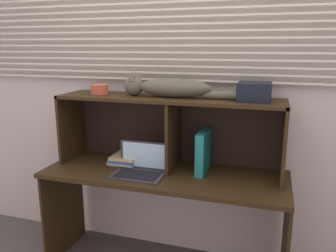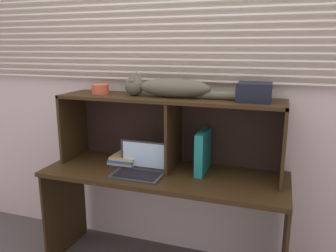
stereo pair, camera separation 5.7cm
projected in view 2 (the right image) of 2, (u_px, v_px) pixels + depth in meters
name	position (u px, v px, depth m)	size (l,w,h in m)	color
back_panel_with_blinds	(178.00, 90.00, 2.45)	(4.40, 0.08, 2.50)	beige
desk	(163.00, 191.00, 2.30)	(1.64, 0.57, 0.75)	black
hutch_shelf_unit	(170.00, 118.00, 2.31)	(1.53, 0.36, 0.50)	black
cat	(168.00, 88.00, 2.23)	(0.85, 0.15, 0.16)	#50503C
laptop	(140.00, 168.00, 2.24)	(0.34, 0.23, 0.20)	#2F2F2F
binder_upright	(203.00, 152.00, 2.25)	(0.06, 0.27, 0.28)	#1A7C6F
book_stack	(128.00, 158.00, 2.45)	(0.20, 0.27, 0.07)	#414E78
small_basket	(100.00, 89.00, 2.40)	(0.12, 0.12, 0.07)	#C05335
storage_box	(254.00, 92.00, 2.06)	(0.20, 0.20, 0.12)	black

